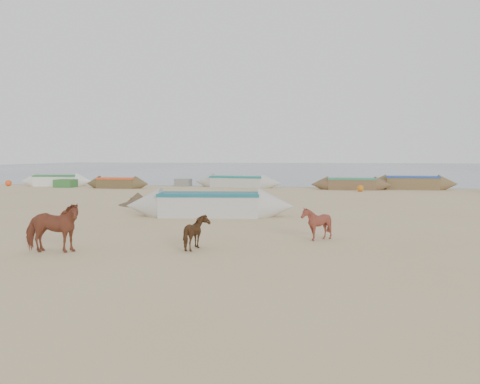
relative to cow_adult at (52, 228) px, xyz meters
name	(u,v)px	position (x,y,z in m)	size (l,w,h in m)	color
ground	(220,235)	(3.57, 3.23, -0.63)	(140.00, 140.00, 0.00)	tan
sea	(300,167)	(3.57, 85.23, -0.62)	(160.00, 160.00, 0.00)	slate
cow_adult	(52,228)	(0.00, 0.00, 0.00)	(0.67, 1.48, 1.25)	brown
calf_front	(317,223)	(6.48, 2.76, -0.14)	(0.78, 0.88, 0.97)	maroon
calf_right	(197,233)	(3.45, 0.93, -0.19)	(0.86, 0.73, 0.86)	#4D2F18
near_canoe	(209,205)	(2.31, 7.43, -0.16)	(6.66, 1.45, 0.94)	beige
debris_pile	(154,199)	(-1.45, 11.55, -0.37)	(3.44, 3.44, 0.51)	brown
waterline_canoes	(327,183)	(7.34, 23.87, -0.20)	(49.73, 4.24, 0.95)	white
beach_clutter	(328,185)	(7.42, 23.23, -0.33)	(45.21, 4.60, 0.64)	#326B30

